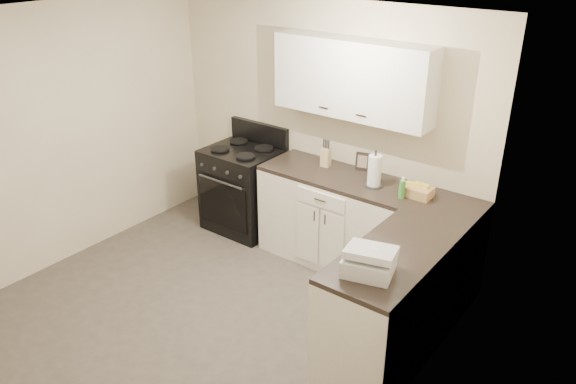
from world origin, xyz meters
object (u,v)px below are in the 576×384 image
Objects in this scene: stove at (243,189)px; knife_block at (326,157)px; wicker_basket at (417,191)px; countertop_grill at (369,264)px; paper_towel at (374,171)px.

stove is 1.14m from knife_block.
knife_block is at bearing 175.08° from wicker_basket.
stove is 2.64m from countertop_grill.
stove is at bearing -178.64° from knife_block.
wicker_basket is (2.00, 0.04, 0.52)m from stove.
knife_block reaches higher than wicker_basket.
paper_towel is at bearing 102.33° from countertop_grill.
countertop_grill is at bearing -62.04° from paper_towel.
paper_towel is at bearing 0.28° from stove.
stove is 2.06m from wicker_basket.
knife_block is at bearing 168.48° from paper_towel.
countertop_grill is at bearing -53.65° from knife_block.
paper_towel is 0.42m from wicker_basket.
countertop_grill is (0.67, -1.27, -0.09)m from paper_towel.
paper_towel reaches higher than wicker_basket.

